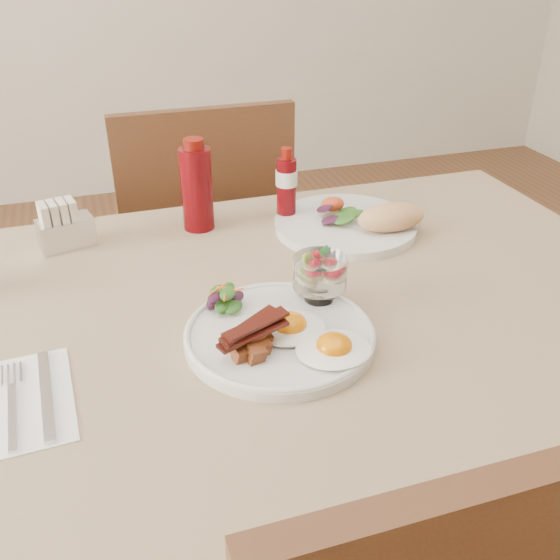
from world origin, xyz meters
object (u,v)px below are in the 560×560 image
Objects in this scene: fruit_cup at (320,273)px; second_plate at (356,222)px; table at (279,348)px; chair_far at (203,250)px; ketchup_bottle at (197,187)px; sugar_caddy at (64,228)px; main_plate at (280,336)px; hot_sauce_bottle at (286,186)px.

fruit_cup reaches higher than second_plate.
chair_far reaches higher than table.
second_plate is 1.57× the size of ketchup_bottle.
table is 0.37m from ketchup_bottle.
chair_far is 0.54m from sugar_caddy.
table is at bearing -90.00° from chair_far.
second_plate is at bearing -63.02° from chair_far.
ketchup_bottle reaches higher than sugar_caddy.
main_plate is 0.40m from second_plate.
hot_sauce_bottle is at bearing 80.44° from fruit_cup.
main_plate is at bearing -107.34° from table.
fruit_cup is at bearing -85.33° from chair_far.
table is 15.46× the size of fruit_cup.
sugar_caddy is (-0.26, -0.01, -0.05)m from ketchup_bottle.
ketchup_bottle is (-0.12, 0.35, 0.02)m from fruit_cup.
main_plate is at bearing -142.45° from fruit_cup.
table is 0.68m from chair_far.
ketchup_bottle is at bearing -100.70° from chair_far.
main_plate is at bearing -92.26° from chair_far.
second_plate is at bearing -37.23° from hot_sauce_bottle.
chair_far is 5.11× the size of ketchup_bottle.
chair_far reaches higher than sugar_caddy.
second_plate is at bearing 43.05° from table.
table is at bearing -110.42° from hot_sauce_bottle.
ketchup_bottle is at bearing 108.89° from fruit_cup.
table is at bearing 152.56° from fruit_cup.
chair_far is 0.80m from main_plate.
hot_sauce_bottle is (0.06, 0.33, 0.01)m from fruit_cup.
sugar_caddy is at bearing -132.73° from chair_far.
chair_far is 0.56m from second_plate.
table is 0.17m from fruit_cup.
hot_sauce_bottle is at bearing -72.70° from chair_far.
second_plate reaches higher than main_plate.
ketchup_bottle reaches higher than chair_far.
table is at bearing 72.66° from main_plate.
fruit_cup reaches higher than sugar_caddy.
hot_sauce_bottle is 0.43m from sugar_caddy.
fruit_cup is (0.09, 0.07, 0.06)m from main_plate.
second_plate is (0.23, 0.21, 0.11)m from table.
fruit_cup is at bearing -55.49° from sugar_caddy.
ketchup_bottle is (-0.06, 0.32, 0.17)m from table.
table is 4.75× the size of main_plate.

